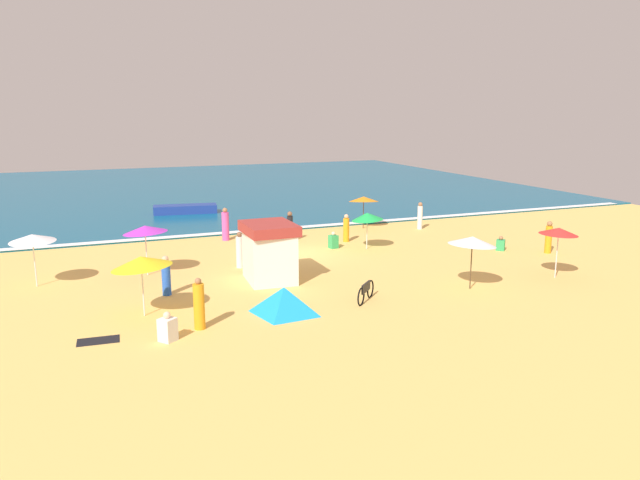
{
  "coord_description": "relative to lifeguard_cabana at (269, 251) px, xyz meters",
  "views": [
    {
      "loc": [
        -10.26,
        -28.29,
        7.24
      ],
      "look_at": [
        0.95,
        -0.68,
        0.8
      ],
      "focal_mm": 33.96,
      "sensor_mm": 36.0,
      "label": 1
    }
  ],
  "objects": [
    {
      "name": "ground_plane",
      "position": [
        2.79,
        4.13,
        -1.29
      ],
      "size": [
        60.0,
        60.0,
        0.0
      ],
      "primitive_type": "plane",
      "color": "#EDBC60"
    },
    {
      "name": "ocean_water",
      "position": [
        2.79,
        32.13,
        -1.24
      ],
      "size": [
        60.0,
        44.0,
        0.1
      ],
      "primitive_type": "cube",
      "color": "#0F567A",
      "rests_on": "ground_plane"
    },
    {
      "name": "wave_breaker_foam",
      "position": [
        2.79,
        10.43,
        -1.18
      ],
      "size": [
        57.0,
        0.7,
        0.01
      ],
      "primitive_type": "cube",
      "color": "white",
      "rests_on": "ocean_water"
    },
    {
      "name": "lifeguard_cabana",
      "position": [
        0.0,
        0.0,
        0.0
      ],
      "size": [
        2.07,
        2.6,
        2.52
      ],
      "color": "white",
      "rests_on": "ground_plane"
    },
    {
      "name": "beach_umbrella_0",
      "position": [
        -5.55,
        -2.67,
        0.7
      ],
      "size": [
        2.91,
        2.9,
        2.29
      ],
      "color": "silver",
      "rests_on": "ground_plane"
    },
    {
      "name": "beach_umbrella_1",
      "position": [
        11.77,
        -4.28,
        0.79
      ],
      "size": [
        2.02,
        2.01,
        2.28
      ],
      "color": "silver",
      "rests_on": "ground_plane"
    },
    {
      "name": "beach_umbrella_2",
      "position": [
        6.59,
        3.87,
        0.46
      ],
      "size": [
        2.02,
        2.0,
        2.01
      ],
      "color": "silver",
      "rests_on": "ground_plane"
    },
    {
      "name": "beach_umbrella_3",
      "position": [
        -4.79,
        2.92,
        0.79
      ],
      "size": [
        2.63,
        2.62,
        2.31
      ],
      "color": "silver",
      "rests_on": "ground_plane"
    },
    {
      "name": "beach_umbrella_4",
      "position": [
        7.28,
        -4.28,
        0.73
      ],
      "size": [
        2.31,
        2.3,
        2.28
      ],
      "color": "#4C3823",
      "rests_on": "ground_plane"
    },
    {
      "name": "beach_umbrella_5",
      "position": [
        -9.3,
        2.83,
        0.78
      ],
      "size": [
        2.19,
        2.2,
        2.27
      ],
      "color": "silver",
      "rests_on": "ground_plane"
    },
    {
      "name": "beach_umbrella_6",
      "position": [
        8.94,
        9.1,
        0.54
      ],
      "size": [
        2.33,
        2.34,
        2.08
      ],
      "color": "#4C3823",
      "rests_on": "ground_plane"
    },
    {
      "name": "beach_tent",
      "position": [
        -0.84,
        -4.4,
        -0.78
      ],
      "size": [
        2.62,
        2.56,
        1.01
      ],
      "color": "#1999D8",
      "rests_on": "ground_plane"
    },
    {
      "name": "parked_bicycle",
      "position": [
        2.57,
        -4.14,
        -0.91
      ],
      "size": [
        1.34,
        1.32,
        0.76
      ],
      "color": "black",
      "rests_on": "ground_plane"
    },
    {
      "name": "beachgoer_0",
      "position": [
        3.43,
        7.15,
        -0.47
      ],
      "size": [
        0.45,
        0.45,
        1.7
      ],
      "color": "black",
      "rests_on": "ground_plane"
    },
    {
      "name": "beachgoer_1",
      "position": [
        6.34,
        5.95,
        -0.56
      ],
      "size": [
        0.41,
        0.41,
        1.56
      ],
      "color": "orange",
      "rests_on": "ground_plane"
    },
    {
      "name": "beachgoer_2",
      "position": [
        12.05,
        7.52,
        -0.48
      ],
      "size": [
        0.39,
        0.39,
        1.68
      ],
      "color": "white",
      "rests_on": "ground_plane"
    },
    {
      "name": "beachgoer_3",
      "position": [
        -0.62,
        2.63,
        -0.49
      ],
      "size": [
        0.47,
        0.47,
        1.71
      ],
      "color": "white",
      "rests_on": "ground_plane"
    },
    {
      "name": "beachgoer_4",
      "position": [
        14.81,
        -0.49,
        -0.49
      ],
      "size": [
        0.38,
        0.38,
        1.67
      ],
      "color": "orange",
      "rests_on": "ground_plane"
    },
    {
      "name": "beachgoer_5",
      "position": [
        5.02,
        4.72,
        -0.91
      ],
      "size": [
        0.48,
        0.48,
        0.89
      ],
      "color": "green",
      "rests_on": "ground_plane"
    },
    {
      "name": "beachgoer_6",
      "position": [
        -5.12,
        -5.45,
        -0.88
      ],
      "size": [
        0.66,
        0.66,
        0.98
      ],
      "color": "white",
      "rests_on": "ground_plane"
    },
    {
      "name": "beachgoer_7",
      "position": [
        -3.96,
        -4.74,
        -0.46
      ],
      "size": [
        0.53,
        0.53,
        1.78
      ],
      "color": "orange",
      "rests_on": "ground_plane"
    },
    {
      "name": "beachgoer_8",
      "position": [
        -4.43,
        -0.45,
        -0.53
      ],
      "size": [
        0.46,
        0.46,
        1.61
      ],
      "color": "blue",
      "rests_on": "ground_plane"
    },
    {
      "name": "beachgoer_9",
      "position": [
        0.17,
        8.82,
        -0.42
      ],
      "size": [
        0.47,
        0.47,
        1.86
      ],
      "color": "#D84CA5",
      "rests_on": "ground_plane"
    },
    {
      "name": "beachgoer_10",
      "position": [
        12.95,
        0.94,
        -0.97
      ],
      "size": [
        0.6,
        0.6,
        0.77
      ],
      "color": "green",
      "rests_on": "ground_plane"
    },
    {
      "name": "beach_towel_0",
      "position": [
        -7.2,
        -4.62,
        -1.28
      ],
      "size": [
        1.34,
        0.8,
        0.01
      ],
      "color": "black",
      "rests_on": "ground_plane"
    },
    {
      "name": "beach_towel_1",
      "position": [
        0.7,
        1.87,
        -1.28
      ],
      "size": [
        1.26,
        1.05,
        0.01
      ],
      "color": "red",
      "rests_on": "ground_plane"
    },
    {
      "name": "small_boat_0",
      "position": [
        -0.46,
        18.3,
        -0.9
      ],
      "size": [
        4.47,
        1.89,
        0.58
      ],
      "color": "navy",
      "rests_on": "ocean_water"
    }
  ]
}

